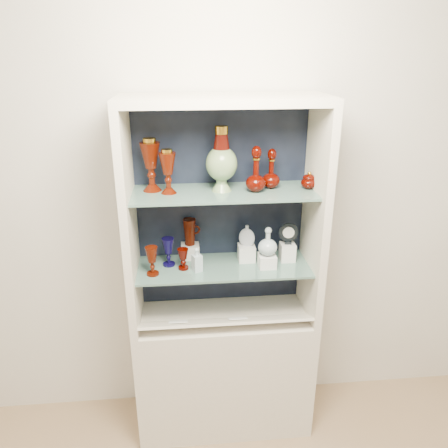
{
  "coord_description": "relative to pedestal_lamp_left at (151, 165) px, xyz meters",
  "views": [
    {
      "loc": [
        -0.2,
        -0.55,
        2.13
      ],
      "look_at": [
        0.0,
        1.53,
        1.3
      ],
      "focal_mm": 35.0,
      "sensor_mm": 36.0,
      "label": 1
    }
  ],
  "objects": [
    {
      "name": "label_card_1",
      "position": [
        0.1,
        -0.18,
        -0.81
      ],
      "size": [
        0.1,
        0.06,
        0.03
      ],
      "primitive_type": "cube",
      "rotation": [
        -0.44,
        0.0,
        0.0
      ],
      "color": "white",
      "rests_on": "label_ledge"
    },
    {
      "name": "ruby_goblet_tall",
      "position": [
        -0.02,
        -0.12,
        -0.48
      ],
      "size": [
        0.08,
        0.08,
        0.16
      ],
      "primitive_type": null,
      "rotation": [
        0.0,
        0.0,
        -0.24
      ],
      "color": "#4E1204",
      "rests_on": "shelf_lower"
    },
    {
      "name": "shelf_upper",
      "position": [
        0.36,
        -0.05,
        -0.14
      ],
      "size": [
        0.92,
        0.34,
        0.01
      ],
      "primitive_type": "cube",
      "color": "slate",
      "rests_on": "cabinet_side_left"
    },
    {
      "name": "label_card_0",
      "position": [
        0.42,
        -0.18,
        -0.81
      ],
      "size": [
        0.1,
        0.06,
        0.03
      ],
      "primitive_type": "cube",
      "rotation": [
        -0.44,
        0.0,
        0.0
      ],
      "color": "white",
      "rests_on": "label_ledge"
    },
    {
      "name": "flat_flask",
      "position": [
        0.49,
        0.0,
        -0.4
      ],
      "size": [
        0.09,
        0.06,
        0.12
      ],
      "primitive_type": null,
      "rotation": [
        0.0,
        0.0,
        -0.38
      ],
      "color": "#AEB5C2",
      "rests_on": "riser_flat_flask"
    },
    {
      "name": "ruby_decanter_b",
      "position": [
        0.61,
        -0.02,
        -0.02
      ],
      "size": [
        0.12,
        0.12,
        0.22
      ],
      "primitive_type": null,
      "rotation": [
        0.0,
        0.0,
        0.31
      ],
      "color": "#450700",
      "rests_on": "shelf_upper"
    },
    {
      "name": "wall_back",
      "position": [
        0.36,
        0.15,
        -0.2
      ],
      "size": [
        3.5,
        0.02,
        2.8
      ],
      "primitive_type": "cube",
      "color": "beige",
      "rests_on": "ground"
    },
    {
      "name": "lidded_bowl",
      "position": [
        0.8,
        -0.05,
        -0.09
      ],
      "size": [
        0.09,
        0.09,
        0.09
      ],
      "primitive_type": null,
      "rotation": [
        0.0,
        0.0,
        -0.07
      ],
      "color": "#450700",
      "rests_on": "shelf_upper"
    },
    {
      "name": "cabinet_top_cap",
      "position": [
        0.36,
        -0.07,
        0.32
      ],
      "size": [
        1.0,
        0.4,
        0.04
      ],
      "primitive_type": "cube",
      "color": "beige",
      "rests_on": "cabinet_side_left"
    },
    {
      "name": "cabinet_base",
      "position": [
        0.36,
        -0.07,
        -1.23
      ],
      "size": [
        1.0,
        0.4,
        0.75
      ],
      "primitive_type": "cube",
      "color": "beige",
      "rests_on": "ground"
    },
    {
      "name": "ruby_goblet_small",
      "position": [
        0.14,
        -0.07,
        -0.5
      ],
      "size": [
        0.07,
        0.07,
        0.12
      ],
      "primitive_type": null,
      "rotation": [
        0.0,
        0.0,
        0.27
      ],
      "color": "#450700",
      "rests_on": "shelf_lower"
    },
    {
      "name": "riser_cameo_medallion",
      "position": [
        0.72,
        -0.02,
        -0.5
      ],
      "size": [
        0.08,
        0.08,
        0.1
      ],
      "primitive_type": "cube",
      "color": "silver",
      "rests_on": "shelf_lower"
    },
    {
      "name": "cameo_medallion",
      "position": [
        0.72,
        -0.02,
        -0.39
      ],
      "size": [
        0.11,
        0.05,
        0.12
      ],
      "primitive_type": null,
      "rotation": [
        0.0,
        0.0,
        -0.11
      ],
      "color": "black",
      "rests_on": "riser_cameo_medallion"
    },
    {
      "name": "ruby_decanter_a",
      "position": [
        0.52,
        -0.07,
        -0.0
      ],
      "size": [
        0.12,
        0.12,
        0.26
      ],
      "primitive_type": null,
      "rotation": [
        0.0,
        0.0,
        0.2
      ],
      "color": "#450700",
      "rests_on": "shelf_upper"
    },
    {
      "name": "riser_flat_flask",
      "position": [
        0.49,
        0.0,
        -0.51
      ],
      "size": [
        0.09,
        0.09,
        0.09
      ],
      "primitive_type": "cube",
      "color": "silver",
      "rests_on": "shelf_lower"
    },
    {
      "name": "shelf_lower",
      "position": [
        0.36,
        -0.05,
        -0.56
      ],
      "size": [
        0.92,
        0.34,
        0.01
      ],
      "primitive_type": "cube",
      "color": "slate",
      "rests_on": "cabinet_side_left"
    },
    {
      "name": "riser_clear_round_decanter",
      "position": [
        0.59,
        -0.09,
        -0.52
      ],
      "size": [
        0.09,
        0.09,
        0.07
      ],
      "primitive_type": "cube",
      "color": "silver",
      "rests_on": "shelf_lower"
    },
    {
      "name": "cabinet_side_left",
      "position": [
        -0.12,
        -0.07,
        -0.28
      ],
      "size": [
        0.04,
        0.4,
        1.15
      ],
      "primitive_type": "cube",
      "color": "beige",
      "rests_on": "cabinet_base"
    },
    {
      "name": "cabinet_back_panel",
      "position": [
        0.36,
        0.12,
        -0.28
      ],
      "size": [
        0.98,
        0.02,
        1.15
      ],
      "primitive_type": "cube",
      "color": "black",
      "rests_on": "cabinet_base"
    },
    {
      "name": "label_ledge",
      "position": [
        0.36,
        -0.18,
        -0.82
      ],
      "size": [
        0.92,
        0.17,
        0.09
      ],
      "primitive_type": "cube",
      "rotation": [
        -0.44,
        0.0,
        0.0
      ],
      "color": "beige",
      "rests_on": "cabinet_base"
    },
    {
      "name": "pedestal_lamp_right",
      "position": [
        0.08,
        -0.05,
        -0.02
      ],
      "size": [
        0.11,
        0.11,
        0.22
      ],
      "primitive_type": null,
      "rotation": [
        0.0,
        0.0,
        0.36
      ],
      "color": "#4E1204",
      "rests_on": "shelf_upper"
    },
    {
      "name": "riser_ruby_pitcher",
      "position": [
        0.18,
        0.07,
        -0.51
      ],
      "size": [
        0.1,
        0.1,
        0.08
      ],
      "primitive_type": "cube",
      "color": "silver",
      "rests_on": "shelf_lower"
    },
    {
      "name": "cabinet_side_right",
      "position": [
        0.84,
        -0.07,
        -0.28
      ],
      "size": [
        0.04,
        0.4,
        1.15
      ],
      "primitive_type": "cube",
      "color": "beige",
      "rests_on": "cabinet_base"
    },
    {
      "name": "enamel_urn",
      "position": [
        0.35,
        -0.03,
        0.03
      ],
      "size": [
        0.17,
        0.17,
        0.32
      ],
      "primitive_type": null,
      "rotation": [
        0.0,
        0.0,
        -0.12
      ],
      "color": "#094724",
      "rests_on": "shelf_upper"
    },
    {
      "name": "pedestal_lamp_left",
      "position": [
        0.0,
        0.0,
        0.0
      ],
      "size": [
        0.13,
        0.13,
        0.27
      ],
      "primitive_type": null,
      "rotation": [
        0.0,
        0.0,
        -0.26
      ],
      "color": "#4E1204",
      "rests_on": "shelf_upper"
    },
    {
      "name": "cobalt_goblet",
      "position": [
        0.06,
        -0.02,
        -0.47
      ],
      "size": [
        0.07,
        0.07,
        0.16
      ],
      "primitive_type": null,
      "rotation": [
        0.0,
        0.0,
        0.05
      ],
      "color": "#0D073B",
      "rests_on": "shelf_lower"
    },
    {
      "name": "clear_round_decanter",
      "position": [
        0.59,
        -0.09,
        -0.41
      ],
      "size": [
        0.13,
        0.13,
        0.15
      ],
      "primitive_type": null,
      "rotation": [
        0.0,
        0.0,
        -0.43
      ],
      "color": "#A0B5BC",
      "rests_on": "riser_clear_round_decanter"
    },
    {
      "name": "clear_square_bottle",
      "position": [
        0.21,
        -0.1,
        -0.49
      ],
      "size": [
        0.06,
        0.06,
        0.13
      ],
      "primitive_type": null,
      "rotation": [
        0.0,
        0.0,
        0.42
      ],
      "color": "#A0B5BC",
      "rests_on": "shelf_lower"
    },
    {
      "name": "ruby_pitcher",
      "position": [
        0.18,
        0.07,
        -0.4
      ],
      "size": [
        0.13,
        0.1,
        0.15
      ],
      "primitive_type": null,
      "rotation": [
        0.0,
        0.0,
        0.24
      ],
      "color": "#4E1204",
      "rests_on": "riser_ruby_pitcher"
    }
  ]
}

